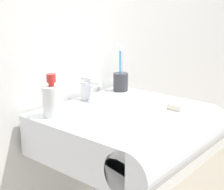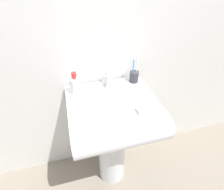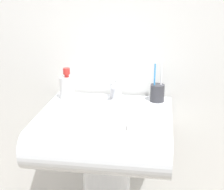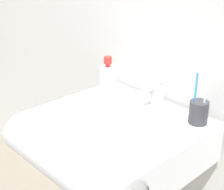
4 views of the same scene
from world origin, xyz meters
name	(u,v)px [view 2 (image 2 of 4)]	position (x,y,z in m)	size (l,w,h in m)	color
ground_plane	(112,172)	(0.00, 0.00, 0.00)	(6.00, 6.00, 0.00)	gray
wall_back	(100,30)	(0.00, 0.28, 1.20)	(5.00, 0.05, 2.40)	silver
sink_pedestal	(112,149)	(0.00, 0.00, 0.35)	(0.22, 0.22, 0.69)	white
sink_basin	(114,114)	(0.00, -0.06, 0.77)	(0.56, 0.55, 0.15)	white
faucet	(107,79)	(0.02, 0.18, 0.89)	(0.05, 0.10, 0.09)	silver
toothbrush_cup	(134,76)	(0.21, 0.17, 0.89)	(0.07, 0.07, 0.20)	#38383D
soap_bottle	(75,85)	(-0.21, 0.14, 0.90)	(0.07, 0.07, 0.15)	white
bar_soap	(143,110)	(0.15, -0.16, 0.86)	(0.07, 0.06, 0.02)	silver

